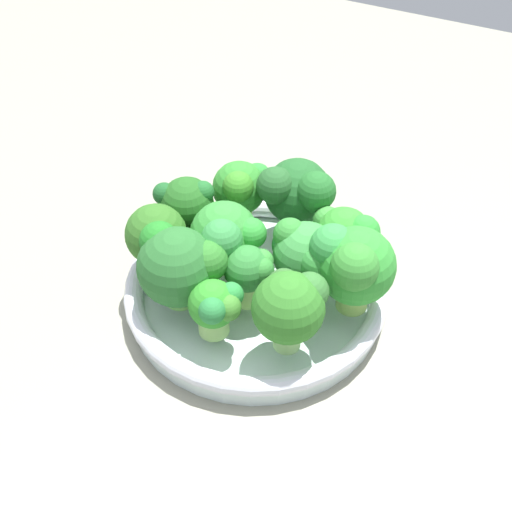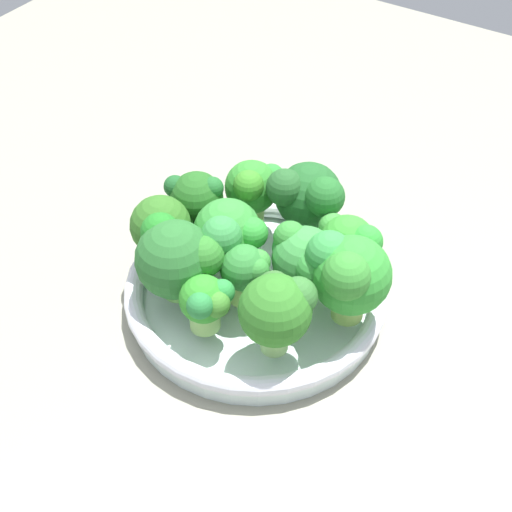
{
  "view_description": "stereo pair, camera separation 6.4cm",
  "coord_description": "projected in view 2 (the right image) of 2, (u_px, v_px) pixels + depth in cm",
  "views": [
    {
      "loc": [
        -17.26,
        40.06,
        50.41
      ],
      "look_at": [
        2.47,
        -2.33,
        5.99
      ],
      "focal_mm": 52.8,
      "sensor_mm": 36.0,
      "label": 1
    },
    {
      "loc": [
        -22.88,
        36.96,
        50.41
      ],
      "look_at": [
        2.47,
        -2.33,
        5.99
      ],
      "focal_mm": 52.8,
      "sensor_mm": 36.0,
      "label": 2
    }
  ],
  "objects": [
    {
      "name": "broccoli_floret_5",
      "position": [
        228.0,
        234.0,
        0.65
      ],
      "size": [
        6.86,
        6.83,
        7.06
      ],
      "color": "#88C964",
      "rests_on": "bowl"
    },
    {
      "name": "broccoli_floret_4",
      "position": [
        177.0,
        257.0,
        0.63
      ],
      "size": [
        7.88,
        6.8,
        7.39
      ],
      "color": "#7BC357",
      "rests_on": "bowl"
    },
    {
      "name": "broccoli_floret_2",
      "position": [
        206.0,
        302.0,
        0.6
      ],
      "size": [
        4.57,
        4.53,
        5.24
      ],
      "color": "#8DC061",
      "rests_on": "bowl"
    },
    {
      "name": "broccoli_floret_10",
      "position": [
        161.0,
        229.0,
        0.65
      ],
      "size": [
        6.01,
        5.41,
        6.89
      ],
      "color": "#75B155",
      "rests_on": "bowl"
    },
    {
      "name": "broccoli_floret_1",
      "position": [
        197.0,
        199.0,
        0.68
      ],
      "size": [
        5.46,
        4.88,
        6.65
      ],
      "color": "#77BF4F",
      "rests_on": "bowl"
    },
    {
      "name": "broccoli_floret_8",
      "position": [
        348.0,
        243.0,
        0.65
      ],
      "size": [
        6.33,
        5.0,
        6.19
      ],
      "color": "#94DA73",
      "rests_on": "bowl"
    },
    {
      "name": "ground_plane",
      "position": [
        265.0,
        340.0,
        0.67
      ],
      "size": [
        130.0,
        130.0,
        2.5
      ],
      "primitive_type": "cube",
      "color": "gray"
    },
    {
      "name": "broccoli_floret_0",
      "position": [
        309.0,
        196.0,
        0.68
      ],
      "size": [
        7.32,
        6.83,
        7.41
      ],
      "color": "#9CD772",
      "rests_on": "bowl"
    },
    {
      "name": "broccoli_floret_9",
      "position": [
        247.0,
        270.0,
        0.63
      ],
      "size": [
        4.4,
        4.01,
        5.65
      ],
      "color": "#91C25C",
      "rests_on": "bowl"
    },
    {
      "name": "broccoli_floret_11",
      "position": [
        253.0,
        187.0,
        0.7
      ],
      "size": [
        5.07,
        5.84,
        6.6
      ],
      "color": "#A0C865",
      "rests_on": "bowl"
    },
    {
      "name": "bowl",
      "position": [
        256.0,
        292.0,
        0.68
      ],
      "size": [
        23.52,
        23.52,
        2.99
      ],
      "color": "white",
      "rests_on": "ground_plane"
    },
    {
      "name": "broccoli_floret_7",
      "position": [
        348.0,
        274.0,
        0.6
      ],
      "size": [
        7.3,
        7.13,
        8.37
      ],
      "color": "#93C459",
      "rests_on": "bowl"
    },
    {
      "name": "broccoli_floret_6",
      "position": [
        278.0,
        308.0,
        0.58
      ],
      "size": [
        5.83,
        6.05,
        7.32
      ],
      "color": "#98D074",
      "rests_on": "bowl"
    },
    {
      "name": "broccoli_floret_3",
      "position": [
        302.0,
        258.0,
        0.63
      ],
      "size": [
        6.97,
        5.87,
        6.69
      ],
      "color": "#91CE67",
      "rests_on": "bowl"
    }
  ]
}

